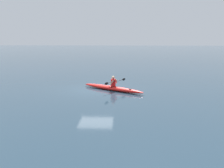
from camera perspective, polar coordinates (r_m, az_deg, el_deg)
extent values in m
plane|color=#233847|center=(18.60, -3.64, -1.25)|extent=(160.00, 160.00, 0.00)
ellipsoid|color=red|center=(18.33, 0.04, -0.93)|extent=(4.59, 3.37, 0.30)
torus|color=black|center=(18.30, 0.06, -0.54)|extent=(0.71, 0.71, 0.04)
cylinder|color=black|center=(17.44, 4.12, -1.10)|extent=(0.18, 0.18, 0.02)
cylinder|color=red|center=(18.20, 0.27, 0.30)|extent=(0.34, 0.34, 0.52)
sphere|color=tan|center=(18.14, 0.28, 1.46)|extent=(0.21, 0.21, 0.21)
cylinder|color=black|center=(18.06, 0.79, 0.59)|extent=(1.20, 1.75, 0.03)
ellipsoid|color=black|center=(18.91, 2.64, 1.04)|extent=(0.26, 0.35, 0.17)
ellipsoid|color=black|center=(17.24, -1.25, 0.10)|extent=(0.26, 0.35, 0.17)
cylinder|color=tan|center=(18.36, 0.98, 0.61)|extent=(0.14, 0.32, 0.34)
cylinder|color=tan|center=(17.93, -0.03, 0.36)|extent=(0.30, 0.21, 0.34)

